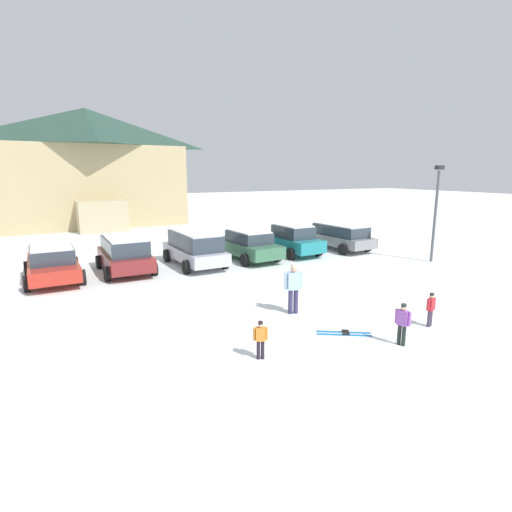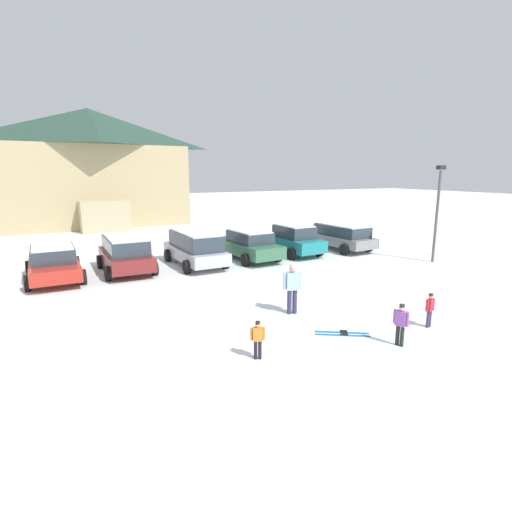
# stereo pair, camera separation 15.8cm
# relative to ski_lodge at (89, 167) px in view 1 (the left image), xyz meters

# --- Properties ---
(ground) EXTENTS (160.00, 160.00, 0.00)m
(ground) POSITION_rel_ski_lodge_xyz_m (4.10, -32.39, -4.99)
(ground) COLOR white
(ski_lodge) EXTENTS (15.64, 10.69, 9.84)m
(ski_lodge) POSITION_rel_ski_lodge_xyz_m (0.00, 0.00, 0.00)
(ski_lodge) COLOR tan
(ski_lodge) RESTS_ON ground
(parked_red_sedan) EXTENTS (2.33, 4.81, 1.53)m
(parked_red_sedan) POSITION_rel_ski_lodge_xyz_m (-3.57, -19.09, -4.21)
(parked_red_sedan) COLOR #B32B1F
(parked_red_sedan) RESTS_ON ground
(parked_maroon_van) EXTENTS (2.28, 4.26, 1.68)m
(parked_maroon_van) POSITION_rel_ski_lodge_xyz_m (-0.57, -19.05, -4.09)
(parked_maroon_van) COLOR maroon
(parked_maroon_van) RESTS_ON ground
(parked_silver_wagon) EXTENTS (2.29, 4.79, 1.70)m
(parked_silver_wagon) POSITION_rel_ski_lodge_xyz_m (2.75, -19.23, -4.08)
(parked_silver_wagon) COLOR #B8B8C8
(parked_silver_wagon) RESTS_ON ground
(parked_green_coupe) EXTENTS (2.39, 4.82, 1.57)m
(parked_green_coupe) POSITION_rel_ski_lodge_xyz_m (5.72, -19.14, -4.19)
(parked_green_coupe) COLOR #376A4B
(parked_green_coupe) RESTS_ON ground
(parked_teal_hatchback) EXTENTS (2.30, 4.31, 1.69)m
(parked_teal_hatchback) POSITION_rel_ski_lodge_xyz_m (8.52, -19.10, -4.15)
(parked_teal_hatchback) COLOR teal
(parked_teal_hatchback) RESTS_ON ground
(parked_grey_wagon) EXTENTS (2.35, 4.51, 1.53)m
(parked_grey_wagon) POSITION_rel_ski_lodge_xyz_m (11.82, -19.29, -4.16)
(parked_grey_wagon) COLOR gray
(parked_grey_wagon) RESTS_ON ground
(skier_child_in_orange_jacket) EXTENTS (0.34, 0.22, 0.99)m
(skier_child_in_orange_jacket) POSITION_rel_ski_lodge_xyz_m (0.82, -29.74, -4.44)
(skier_child_in_orange_jacket) COLOR #251A29
(skier_child_in_orange_jacket) RESTS_ON ground
(skier_child_in_red_jacket) EXTENTS (0.38, 0.20, 1.05)m
(skier_child_in_red_jacket) POSITION_rel_ski_lodge_xyz_m (6.36, -30.23, -4.40)
(skier_child_in_red_jacket) COLOR #3B3248
(skier_child_in_red_jacket) RESTS_ON ground
(skier_child_in_purple_jacket) EXTENTS (0.25, 0.41, 1.16)m
(skier_child_in_purple_jacket) POSITION_rel_ski_lodge_xyz_m (4.57, -30.79, -4.34)
(skier_child_in_purple_jacket) COLOR black
(skier_child_in_purple_jacket) RESTS_ON ground
(skier_adult_in_blue_parka) EXTENTS (0.60, 0.35, 1.67)m
(skier_adult_in_blue_parka) POSITION_rel_ski_lodge_xyz_m (3.32, -27.35, -4.05)
(skier_adult_in_blue_parka) COLOR #333055
(skier_adult_in_blue_parka) RESTS_ON ground
(pair_of_skis) EXTENTS (1.47, 1.08, 0.08)m
(pair_of_skis) POSITION_rel_ski_lodge_xyz_m (3.70, -29.49, -4.97)
(pair_of_skis) COLOR #1C68AF
(pair_of_skis) RESTS_ON ground
(lamp_post) EXTENTS (0.44, 0.24, 4.90)m
(lamp_post) POSITION_rel_ski_lodge_xyz_m (13.97, -24.11, -2.21)
(lamp_post) COLOR #515459
(lamp_post) RESTS_ON ground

